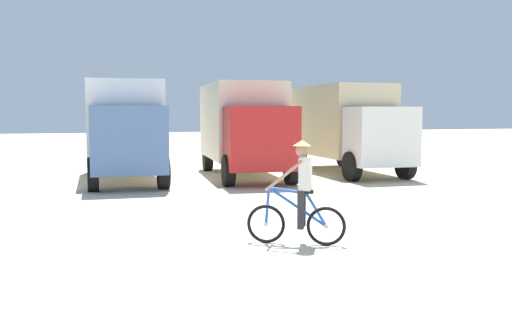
{
  "coord_description": "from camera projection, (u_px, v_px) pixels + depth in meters",
  "views": [
    {
      "loc": [
        -4.95,
        -10.14,
        2.27
      ],
      "look_at": [
        -0.42,
        3.59,
        1.1
      ],
      "focal_mm": 40.3,
      "sensor_mm": 36.0,
      "label": 1
    }
  ],
  "objects": [
    {
      "name": "ground_plane",
      "position": [
        333.0,
        229.0,
        11.32
      ],
      "size": [
        120.0,
        120.0,
        0.0
      ],
      "primitive_type": "plane",
      "color": "beige"
    },
    {
      "name": "cyclist_orange_shirt",
      "position": [
        299.0,
        196.0,
        9.9
      ],
      "size": [
        1.53,
        0.92,
        1.82
      ],
      "color": "black",
      "rests_on": "ground"
    },
    {
      "name": "box_truck_cream_rv",
      "position": [
        244.0,
        125.0,
        20.67
      ],
      "size": [
        3.04,
        6.95,
        3.35
      ],
      "color": "beige",
      "rests_on": "ground"
    },
    {
      "name": "box_truck_tan_camper",
      "position": [
        345.0,
        124.0,
        22.09
      ],
      "size": [
        2.59,
        6.82,
        3.35
      ],
      "color": "#CCB78E",
      "rests_on": "ground"
    },
    {
      "name": "box_truck_white_box",
      "position": [
        123.0,
        125.0,
        19.52
      ],
      "size": [
        2.65,
        6.84,
        3.35
      ],
      "color": "white",
      "rests_on": "ground"
    }
  ]
}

